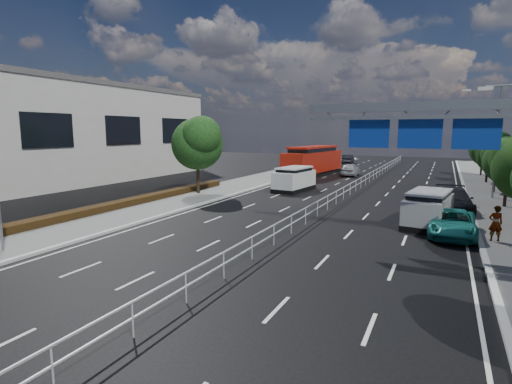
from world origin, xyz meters
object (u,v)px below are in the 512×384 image
at_px(near_car_dark, 348,159).
at_px(parked_car_teal, 452,223).
at_px(overhead_gantry, 437,127).
at_px(pedestrian_a, 496,223).
at_px(near_car_silver, 351,169).
at_px(white_minivan, 294,179).
at_px(parked_car_dark, 453,200).
at_px(silver_minivan, 428,209).
at_px(red_bus, 313,160).

distance_m(near_car_dark, parked_car_teal, 47.67).
relative_size(overhead_gantry, pedestrian_a, 5.83).
bearing_deg(near_car_silver, near_car_dark, -79.03).
xyz_separation_m(white_minivan, near_car_silver, (1.99, 14.74, -0.29)).
bearing_deg(parked_car_dark, near_car_dark, 107.26).
bearing_deg(overhead_gantry, silver_minivan, 93.48).
height_order(red_bus, parked_car_dark, red_bus).
xyz_separation_m(overhead_gantry, parked_car_teal, (1.01, 1.95, -4.93)).
bearing_deg(parked_car_dark, pedestrian_a, -82.36).
bearing_deg(near_car_dark, parked_car_dark, 107.47).
relative_size(near_car_silver, parked_car_dark, 0.83).
xyz_separation_m(overhead_gantry, white_minivan, (-11.97, 13.55, -4.53)).
distance_m(near_car_silver, parked_car_dark, 22.31).
distance_m(red_bus, parked_car_dark, 23.36).
height_order(red_bus, near_car_dark, red_bus).
distance_m(overhead_gantry, red_bus, 30.32).
height_order(white_minivan, parked_car_dark, white_minivan).
bearing_deg(silver_minivan, parked_car_teal, -50.01).
distance_m(white_minivan, parked_car_dark, 13.89).
height_order(overhead_gantry, white_minivan, overhead_gantry).
xyz_separation_m(red_bus, parked_car_dark, (15.37, -17.56, -1.07)).
relative_size(near_car_silver, near_car_dark, 1.02).
height_order(overhead_gantry, pedestrian_a, overhead_gantry).
distance_m(silver_minivan, pedestrian_a, 4.13).
height_order(near_car_silver, parked_car_teal, near_car_silver).
height_order(silver_minivan, pedestrian_a, silver_minivan).
xyz_separation_m(near_car_dark, parked_car_dark, (15.59, -38.09, 0.06)).
bearing_deg(silver_minivan, pedestrian_a, -33.37).
height_order(near_car_silver, near_car_dark, near_car_silver).
xyz_separation_m(red_bus, near_car_silver, (4.25, 1.79, -1.09)).
relative_size(white_minivan, pedestrian_a, 2.99).
bearing_deg(overhead_gantry, pedestrian_a, 23.12).
xyz_separation_m(red_bus, silver_minivan, (14.00, -22.56, -0.88)).
height_order(overhead_gantry, near_car_dark, overhead_gantry).
bearing_deg(near_car_dark, parked_car_teal, 104.15).
bearing_deg(near_car_silver, silver_minivan, 109.34).
bearing_deg(silver_minivan, near_car_dark, 116.23).
xyz_separation_m(white_minivan, near_car_dark, (-2.49, 33.48, -0.33)).
bearing_deg(near_car_silver, parked_car_teal, 110.18).
bearing_deg(near_car_dark, white_minivan, 89.46).
distance_m(red_bus, near_car_silver, 4.74).
height_order(overhead_gantry, red_bus, overhead_gantry).
relative_size(red_bus, parked_car_dark, 2.22).
relative_size(near_car_dark, parked_car_teal, 0.93).
distance_m(red_bus, near_car_dark, 20.57).
bearing_deg(silver_minivan, near_car_silver, 119.78).
height_order(white_minivan, pedestrian_a, white_minivan).
bearing_deg(parked_car_teal, white_minivan, 138.70).
bearing_deg(red_bus, parked_car_dark, -41.77).
relative_size(silver_minivan, pedestrian_a, 2.92).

